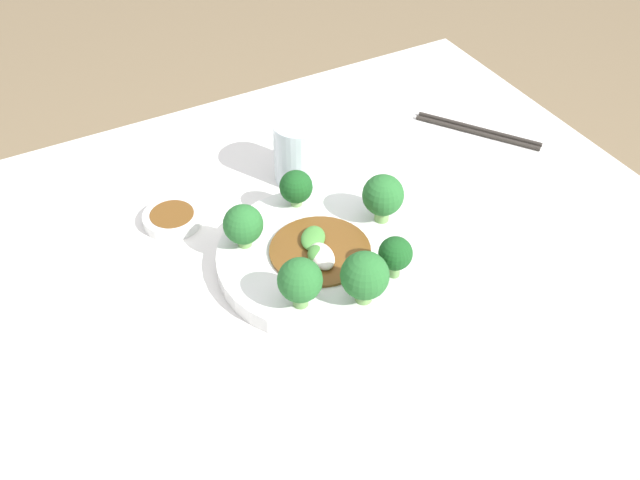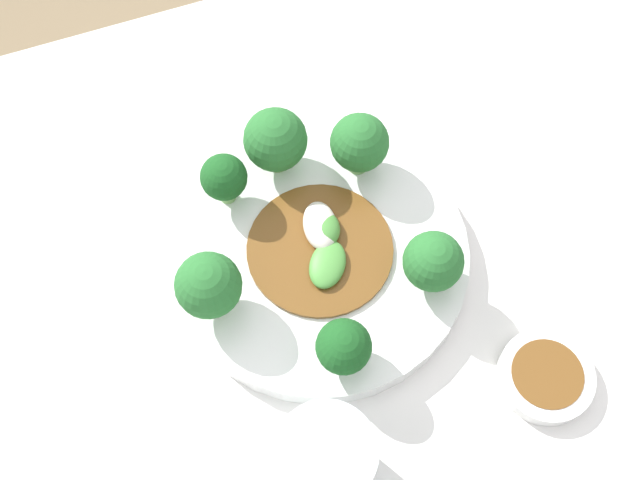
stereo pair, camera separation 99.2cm
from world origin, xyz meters
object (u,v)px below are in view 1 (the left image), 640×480
plate (320,258)px  broccoli_south (365,276)px  broccoli_north (296,187)px  stirfry_center (319,251)px  chopsticks (478,131)px  broccoli_northwest (243,225)px  sauce_dish (172,218)px  broccoli_east (383,196)px  broccoli_southeast (395,254)px  drinking_glass (299,151)px  broccoli_southwest (300,281)px

plate → broccoli_south: (0.01, -0.10, 0.05)m
broccoli_north → broccoli_south: bearing=-93.3°
stirfry_center → chopsticks: stirfry_center is taller
stirfry_center → broccoli_northwest: bearing=141.0°
plate → broccoli_south: broccoli_south is taller
sauce_dish → broccoli_north: bearing=-24.3°
stirfry_center → sauce_dish: size_ratio=1.62×
broccoli_east → broccoli_southeast: (-0.04, -0.10, -0.01)m
stirfry_center → plate: bearing=42.3°
drinking_glass → sauce_dish: 0.21m
plate → broccoli_south: 0.11m
broccoli_north → drinking_glass: size_ratio=0.56×
broccoli_east → broccoli_south: bearing=-130.1°
chopsticks → sauce_dish: sauce_dish is taller
broccoli_southwest → stirfry_center: (0.06, 0.07, -0.03)m
stirfry_center → drinking_glass: drinking_glass is taller
broccoli_northwest → broccoli_southeast: 0.20m
broccoli_north → chopsticks: bearing=7.8°
broccoli_southwest → broccoli_southeast: bearing=-5.0°
broccoli_north → broccoli_northwest: bearing=-156.7°
broccoli_southeast → broccoli_south: bearing=-161.3°
broccoli_south → chopsticks: (0.36, 0.25, -0.06)m
chopsticks → stirfry_center: bearing=-157.9°
plate → chopsticks: bearing=21.9°
broccoli_southwest → drinking_glass: drinking_glass is taller
broccoli_southwest → broccoli_northwest: 0.13m
broccoli_southwest → drinking_glass: 0.28m
broccoli_east → sauce_dish: 0.29m
chopsticks → sauce_dish: 0.51m
broccoli_southeast → broccoli_south: (-0.05, -0.02, 0.00)m
broccoli_southwest → broccoli_north: 0.19m
broccoli_north → broccoli_east: broccoli_east is taller
broccoli_north → stirfry_center: broccoli_north is taller
broccoli_southwest → broccoli_north: (0.08, 0.17, -0.01)m
broccoli_east → stirfry_center: (-0.11, -0.02, -0.04)m
plate → broccoli_southwest: (-0.06, -0.07, 0.05)m
stirfry_center → chopsticks: bearing=22.1°
plate → chopsticks: plate is taller
broccoli_southeast → broccoli_northwest: bearing=135.2°
plate → broccoli_northwest: broccoli_northwest is taller
broccoli_east → drinking_glass: (-0.04, 0.16, -0.02)m
broccoli_southwest → broccoli_south: 0.08m
broccoli_southeast → broccoli_southwest: bearing=175.0°
stirfry_center → drinking_glass: bearing=70.2°
plate → sauce_dish: bearing=129.2°
chopsticks → broccoli_south: bearing=-145.7°
plate → broccoli_east: broccoli_east is taller
sauce_dish → stirfry_center: bearing=-51.9°
broccoli_north → stirfry_center: 0.11m
drinking_glass → stirfry_center: bearing=-109.8°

